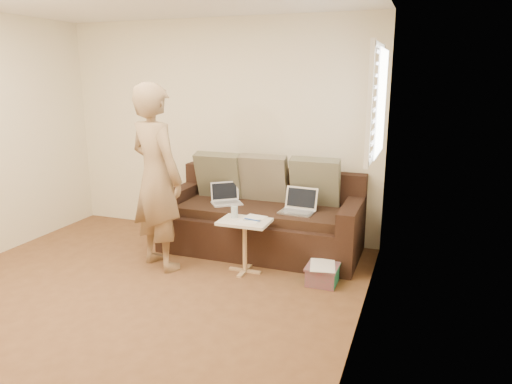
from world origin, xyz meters
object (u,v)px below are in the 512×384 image
(drinking_glass, at_px, (234,212))
(striped_box, at_px, (322,274))
(laptop_white, at_px, (227,204))
(person, at_px, (157,178))
(laptop_silver, at_px, (297,213))
(side_table, at_px, (245,246))
(sofa, at_px, (261,214))

(drinking_glass, bearing_deg, striped_box, -3.78)
(laptop_white, relative_size, person, 0.17)
(laptop_silver, relative_size, drinking_glass, 2.99)
(laptop_silver, xyz_separation_m, striped_box, (0.41, -0.52, -0.43))
(laptop_white, xyz_separation_m, striped_box, (1.25, -0.60, -0.43))
(laptop_white, height_order, striped_box, laptop_white)
(person, bearing_deg, laptop_silver, -129.26)
(side_table, height_order, drinking_glass, drinking_glass)
(sofa, distance_m, drinking_glass, 0.61)
(laptop_silver, relative_size, person, 0.19)
(side_table, bearing_deg, laptop_white, 127.52)
(laptop_white, distance_m, person, 0.96)
(person, bearing_deg, laptop_white, -97.37)
(side_table, bearing_deg, drinking_glass, 159.02)
(striped_box, bearing_deg, drinking_glass, 176.22)
(sofa, xyz_separation_m, side_table, (0.05, -0.62, -0.15))
(person, xyz_separation_m, striped_box, (1.69, 0.14, -0.85))
(laptop_silver, xyz_separation_m, drinking_glass, (-0.53, -0.46, 0.09))
(laptop_silver, bearing_deg, person, -147.95)
(sofa, bearing_deg, striped_box, -36.94)
(laptop_silver, distance_m, person, 1.51)
(person, height_order, striped_box, person)
(person, relative_size, striped_box, 6.29)
(laptop_silver, xyz_separation_m, laptop_white, (-0.84, 0.07, 0.00))
(striped_box, bearing_deg, side_table, 179.18)
(sofa, bearing_deg, person, -137.21)
(laptop_white, bearing_deg, side_table, -89.97)
(sofa, xyz_separation_m, person, (-0.84, -0.78, 0.52))
(sofa, xyz_separation_m, laptop_white, (-0.40, -0.04, 0.10))
(drinking_glass, bearing_deg, person, -164.87)
(laptop_silver, bearing_deg, laptop_white, 179.63)
(laptop_silver, distance_m, striped_box, 0.79)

